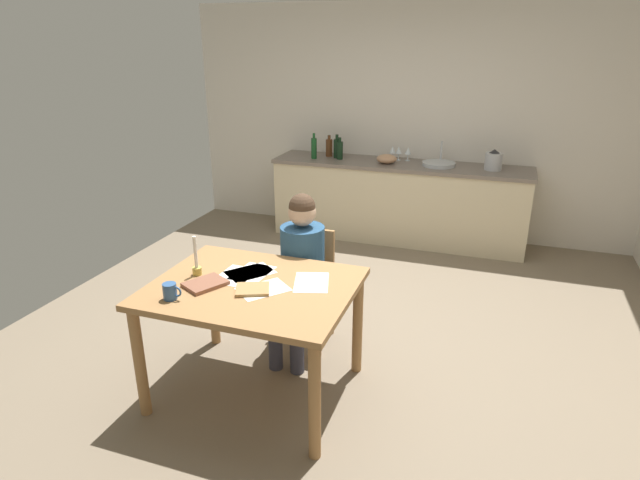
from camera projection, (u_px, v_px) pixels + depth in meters
name	position (u px, v px, depth m)	size (l,w,h in m)	color
ground_plane	(340.00, 333.00, 4.27)	(5.20, 5.20, 0.04)	#7A6B56
wall_back	(408.00, 122.00, 6.09)	(5.20, 0.12, 2.60)	silver
kitchen_counter	(398.00, 201.00, 6.07)	(2.87, 0.64, 0.90)	beige
dining_table	(253.00, 301.00, 3.31)	(1.25, 1.00, 0.78)	#9E7042
chair_at_table	(307.00, 281.00, 4.00)	(0.41, 0.41, 0.87)	#9E7042
person_seated	(300.00, 265.00, 3.80)	(0.33, 0.60, 1.19)	navy
coffee_mug	(170.00, 291.00, 3.08)	(0.12, 0.08, 0.10)	#33598C
candlestick	(197.00, 264.00, 3.39)	(0.06, 0.06, 0.26)	gold
book_magazine	(205.00, 284.00, 3.26)	(0.18, 0.24, 0.02)	brown
book_cookery	(253.00, 289.00, 3.19)	(0.20, 0.17, 0.02)	#9F7947
paper_letter	(235.00, 276.00, 3.39)	(0.21, 0.30, 0.00)	white
paper_bill	(311.00, 282.00, 3.30)	(0.21, 0.30, 0.00)	white
paper_envelope	(250.00, 272.00, 3.44)	(0.21, 0.30, 0.00)	white
paper_receipt	(263.00, 289.00, 3.21)	(0.21, 0.30, 0.00)	white
paper_notice	(252.00, 273.00, 3.43)	(0.21, 0.30, 0.00)	white
sink_unit	(439.00, 164.00, 5.78)	(0.36, 0.36, 0.24)	#B2B7BC
bottle_oil	(314.00, 148.00, 6.09)	(0.06, 0.06, 0.29)	#194C23
bottle_vinegar	(329.00, 147.00, 6.21)	(0.08, 0.08, 0.25)	#593319
bottle_wine_red	(337.00, 148.00, 6.13)	(0.08, 0.08, 0.27)	black
bottle_sauce	(340.00, 150.00, 6.06)	(0.07, 0.07, 0.25)	black
mixing_bowl	(387.00, 159.00, 5.88)	(0.22, 0.22, 0.10)	tan
stovetop_kettle	(494.00, 161.00, 5.58)	(0.18, 0.18, 0.22)	#B7BABF
wine_glass_near_sink	(408.00, 151.00, 5.99)	(0.07, 0.07, 0.15)	silver
wine_glass_by_kettle	(399.00, 151.00, 6.02)	(0.07, 0.07, 0.15)	silver
wine_glass_back_left	(392.00, 150.00, 6.04)	(0.07, 0.07, 0.15)	silver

